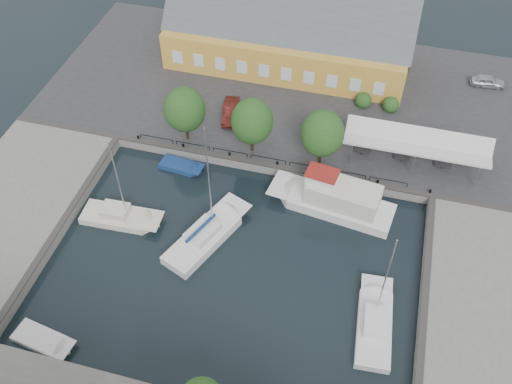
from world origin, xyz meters
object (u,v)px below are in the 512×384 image
launch_sw (43,341)px  launch_nw (181,167)px  west_boat_b (120,218)px  car_silver (488,81)px  east_boat_c (374,325)px  warehouse (284,36)px  car_red (231,111)px  center_sailboat (206,237)px  tent_canopy (417,142)px  trawler (336,201)px

launch_sw → launch_nw: launch_sw is taller
west_boat_b → launch_sw: size_ratio=1.98×
car_silver → east_boat_c: east_boat_c is taller
warehouse → car_silver: (23.97, 1.12, -2.77)m
car_red → center_sailboat: center_sailboat is taller
east_boat_c → launch_sw: 26.37m
tent_canopy → launch_sw: size_ratio=2.61×
trawler → tent_canopy: bearing=48.1°
car_silver → car_red: bearing=111.5°
warehouse → launch_sw: bearing=-103.6°
tent_canopy → trawler: bearing=-131.9°
tent_canopy → launch_nw: 23.67m
warehouse → tent_canopy: (16.60, -13.86, -0.74)m
launch_sw → launch_nw: bearing=79.8°
trawler → launch_nw: bearing=175.0°
west_boat_b → car_silver: bearing=41.0°
east_boat_c → west_boat_b: east_boat_c is taller
warehouse → east_boat_c: (15.22, -32.85, -4.17)m
trawler → east_boat_c: bearing=-66.4°
car_silver → launch_sw: 54.00m
car_silver → west_boat_b: west_boat_b is taller
car_silver → launch_sw: (-33.85, -42.05, -1.57)m
west_boat_b → launch_nw: (3.11, 8.03, -0.17)m
warehouse → launch_sw: 42.32m
warehouse → trawler: size_ratio=2.29×
car_red → east_boat_c: size_ratio=0.42×
car_red → center_sailboat: (2.41, -16.04, -1.40)m
tent_canopy → launch_sw: (-26.48, -27.06, -3.59)m
trawler → launch_sw: bearing=-135.2°
launch_sw → west_boat_b: bearing=86.9°
car_silver → trawler: bearing=143.9°
car_red → east_boat_c: bearing=-60.1°
tent_canopy → center_sailboat: (-17.22, -13.98, -3.32)m
tent_canopy → center_sailboat: bearing=-140.9°
car_silver → center_sailboat: bearing=135.6°
car_silver → east_boat_c: 35.11m
west_boat_b → tent_canopy: bearing=28.3°
warehouse → tent_canopy: 21.63m
west_boat_b → east_boat_c: bearing=-11.9°
tent_canopy → launch_nw: bearing=-165.5°
warehouse → car_red: warehouse is taller
car_silver → launch_sw: car_silver is taller
tent_canopy → car_silver: bearing=63.8°
car_red → trawler: size_ratio=0.37×
launch_nw → car_silver: bearing=34.7°
trawler → east_boat_c: size_ratio=1.15×
car_silver → launch_sw: size_ratio=0.72×
trawler → west_boat_b: (-19.25, -6.62, -0.76)m
tent_canopy → trawler: 10.10m
trawler → west_boat_b: size_ratio=1.18×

